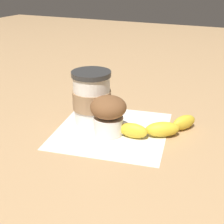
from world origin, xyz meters
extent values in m
plane|color=tan|center=(0.00, 0.00, 0.00)|extent=(3.00, 3.00, 0.00)
cube|color=white|center=(0.00, 0.00, 0.00)|extent=(0.26, 0.26, 0.00)
cylinder|color=silver|center=(-0.06, 0.02, 0.05)|extent=(0.08, 0.08, 0.11)
cylinder|color=#2D2D2D|center=(-0.06, 0.02, 0.11)|extent=(0.08, 0.08, 0.01)
cylinder|color=#997551|center=(-0.06, 0.02, 0.05)|extent=(0.08, 0.08, 0.04)
cylinder|color=white|center=(0.00, -0.02, 0.02)|extent=(0.06, 0.06, 0.04)
ellipsoid|color=brown|center=(0.00, -0.02, 0.06)|extent=(0.07, 0.07, 0.05)
ellipsoid|color=gold|center=(0.05, -0.01, 0.02)|extent=(0.06, 0.03, 0.03)
ellipsoid|color=gold|center=(0.10, 0.02, 0.02)|extent=(0.08, 0.06, 0.03)
ellipsoid|color=gold|center=(0.14, 0.07, 0.02)|extent=(0.05, 0.06, 0.03)
camera|label=1|loc=(0.24, -0.53, 0.31)|focal=50.00mm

